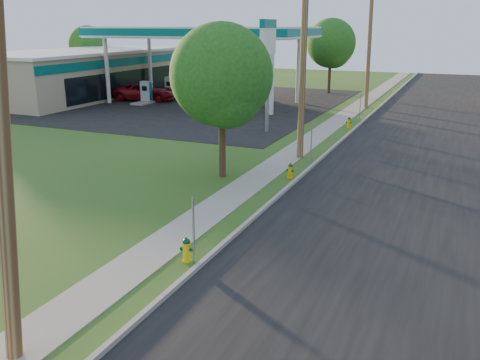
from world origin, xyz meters
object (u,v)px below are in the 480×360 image
at_px(fuel_pump_se, 260,95).
at_px(hydrant_mid, 290,171).
at_px(fuel_pump_nw, 146,95).
at_px(tree_verge, 223,79).
at_px(hydrant_far, 349,123).
at_px(fuel_pump_ne, 242,101).
at_px(fuel_pump_sw, 170,90).
at_px(utility_pole_near, 0,127).
at_px(tree_lot, 332,45).
at_px(utility_pole_far, 369,48).
at_px(car_red, 146,92).
at_px(utility_pole_mid, 303,59).
at_px(tree_back, 88,46).
at_px(price_pylon, 268,44).
at_px(hydrant_near, 187,250).

relative_size(fuel_pump_se, hydrant_mid, 4.59).
xyz_separation_m(fuel_pump_nw, hydrant_mid, (18.59, -16.65, -0.38)).
bearing_deg(tree_verge, hydrant_far, 78.61).
bearing_deg(fuel_pump_ne, tree_verge, -68.92).
xyz_separation_m(fuel_pump_nw, fuel_pump_sw, (0.00, 4.00, 0.00)).
height_order(utility_pole_near, hydrant_mid, utility_pole_near).
distance_m(fuel_pump_ne, fuel_pump_sw, 9.85).
xyz_separation_m(fuel_pump_ne, fuel_pump_se, (0.00, 4.00, 0.00)).
relative_size(fuel_pump_ne, tree_lot, 0.44).
height_order(fuel_pump_sw, fuel_pump_se, same).
bearing_deg(fuel_pump_ne, utility_pole_far, 29.33).
relative_size(utility_pole_near, car_red, 1.68).
xyz_separation_m(fuel_pump_nw, hydrant_far, (18.52, -4.17, -0.35)).
bearing_deg(fuel_pump_nw, hydrant_far, -12.70).
bearing_deg(utility_pole_near, utility_pole_mid, 90.00).
bearing_deg(tree_verge, tree_lot, 95.40).
bearing_deg(utility_pole_mid, utility_pole_far, 90.00).
height_order(tree_back, hydrant_mid, tree_back).
distance_m(price_pylon, car_red, 17.99).
height_order(utility_pole_near, tree_back, utility_pole_near).
bearing_deg(hydrant_near, car_red, 125.67).
relative_size(fuel_pump_sw, tree_lot, 0.44).
bearing_deg(hydrant_mid, utility_pole_far, 91.82).
xyz_separation_m(fuel_pump_se, price_pylon, (5.00, -11.50, 4.71)).
height_order(price_pylon, tree_lot, tree_lot).
bearing_deg(hydrant_far, fuel_pump_ne, 156.33).
distance_m(utility_pole_mid, fuel_pump_ne, 16.31).
xyz_separation_m(utility_pole_near, utility_pole_mid, (-0.00, 18.00, 0.15)).
distance_m(utility_pole_far, fuel_pump_sw, 18.39).
bearing_deg(car_red, tree_lot, -62.39).
xyz_separation_m(fuel_pump_sw, hydrant_near, (18.47, -29.75, -0.36)).
xyz_separation_m(fuel_pump_sw, tree_verge, (15.81, -21.65, 3.58)).
bearing_deg(fuel_pump_ne, utility_pole_near, -73.98).
bearing_deg(hydrant_near, fuel_pump_ne, 110.20).
bearing_deg(utility_pole_mid, tree_verge, -114.23).
distance_m(utility_pole_far, fuel_pump_nw, 19.03).
relative_size(utility_pole_near, tree_lot, 1.31).
bearing_deg(fuel_pump_se, car_red, -165.00).
bearing_deg(tree_lot, tree_verge, -84.60).
xyz_separation_m(utility_pole_far, tree_lot, (-5.00, 8.07, -0.16)).
bearing_deg(hydrant_far, hydrant_mid, -89.69).
bearing_deg(utility_pole_near, tree_back, 128.10).
bearing_deg(tree_back, hydrant_far, -24.06).
bearing_deg(fuel_pump_se, price_pylon, -66.50).
relative_size(fuel_pump_ne, hydrant_near, 4.31).
height_order(fuel_pump_nw, tree_back, tree_back).
height_order(utility_pole_far, tree_lot, utility_pole_far).
distance_m(fuel_pump_nw, tree_back, 18.58).
height_order(utility_pole_mid, price_pylon, utility_pole_mid).
relative_size(utility_pole_mid, car_red, 1.73).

